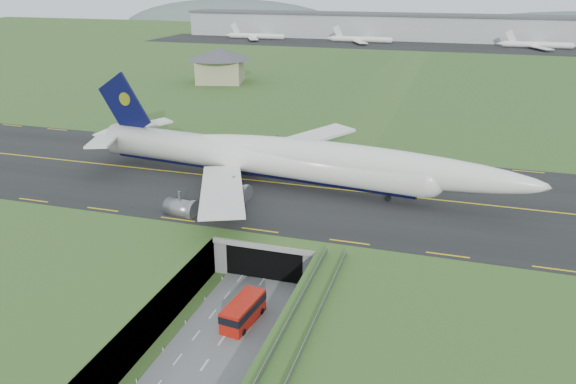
% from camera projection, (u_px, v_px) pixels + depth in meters
% --- Properties ---
extents(ground, '(900.00, 900.00, 0.00)m').
position_uv_depth(ground, '(245.00, 308.00, 77.27)').
color(ground, '#315421').
rests_on(ground, ground).
extents(airfield_deck, '(800.00, 800.00, 6.00)m').
position_uv_depth(airfield_deck, '(244.00, 289.00, 76.19)').
color(airfield_deck, gray).
rests_on(airfield_deck, ground).
extents(trench_road, '(12.00, 75.00, 0.20)m').
position_uv_depth(trench_road, '(223.00, 339.00, 70.54)').
color(trench_road, slate).
rests_on(trench_road, ground).
extents(taxiway, '(800.00, 44.00, 0.18)m').
position_uv_depth(taxiway, '(308.00, 186.00, 104.51)').
color(taxiway, black).
rests_on(taxiway, airfield_deck).
extents(tunnel_portal, '(17.00, 22.30, 6.00)m').
position_uv_depth(tunnel_portal, '(282.00, 236.00, 90.97)').
color(tunnel_portal, gray).
rests_on(tunnel_portal, ground).
extents(guideway, '(3.00, 53.00, 7.05)m').
position_uv_depth(guideway, '(277.00, 382.00, 55.29)').
color(guideway, '#A8A8A3').
rests_on(guideway, ground).
extents(jumbo_jet, '(90.16, 58.46, 19.46)m').
position_uv_depth(jumbo_jet, '(284.00, 159.00, 103.09)').
color(jumbo_jet, white).
rests_on(jumbo_jet, ground).
extents(shuttle_tram, '(3.87, 8.13, 3.19)m').
position_uv_depth(shuttle_tram, '(243.00, 311.00, 73.32)').
color(shuttle_tram, red).
rests_on(shuttle_tram, ground).
extents(service_building, '(27.92, 27.92, 12.60)m').
position_uv_depth(service_building, '(220.00, 62.00, 204.71)').
color(service_building, tan).
rests_on(service_building, ground).
extents(cargo_terminal, '(320.00, 67.00, 15.60)m').
position_uv_depth(cargo_terminal, '(423.00, 27.00, 339.34)').
color(cargo_terminal, '#B2B2B2').
rests_on(cargo_terminal, ground).
extents(distant_hills, '(700.00, 91.00, 60.00)m').
position_uv_depth(distant_hills, '(517.00, 39.00, 444.53)').
color(distant_hills, '#52625E').
rests_on(distant_hills, ground).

